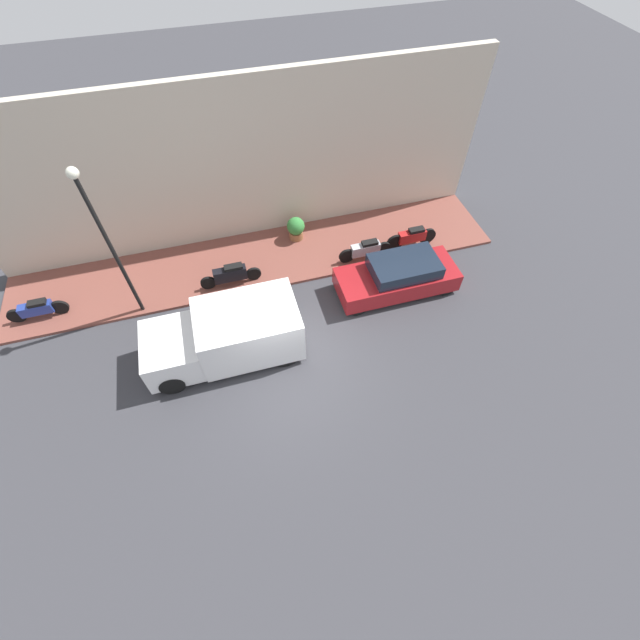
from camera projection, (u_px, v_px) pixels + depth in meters
ground_plane at (290, 371)px, 13.15m from camera, size 60.00×60.00×0.00m
sidewalk at (259, 260)px, 16.06m from camera, size 3.08×17.80×0.11m
building_facade at (240, 165)px, 14.75m from camera, size 0.30×17.80×5.95m
parked_car at (398, 276)px, 14.74m from camera, size 1.62×4.16×1.31m
delivery_van at (226, 336)px, 12.83m from camera, size 2.03×4.64×1.81m
scooter_silver at (366, 250)px, 15.70m from camera, size 0.30×2.01×0.79m
motorcycle_black at (231, 275)px, 14.90m from camera, size 0.30×2.13×0.84m
motorcycle_blue at (37, 309)px, 14.01m from camera, size 0.30×1.89×0.73m
motorcycle_red at (412, 237)px, 16.10m from camera, size 0.30×1.98×0.81m
streetlamp at (104, 233)px, 11.88m from camera, size 0.31×0.31×5.39m
potted_plant at (296, 228)px, 16.35m from camera, size 0.68×0.68×0.92m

